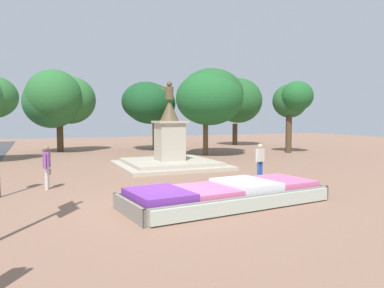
{
  "coord_description": "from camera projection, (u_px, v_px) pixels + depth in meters",
  "views": [
    {
      "loc": [
        -3.65,
        -11.1,
        2.85
      ],
      "look_at": [
        2.95,
        4.58,
        1.63
      ],
      "focal_mm": 35.0,
      "sensor_mm": 36.0,
      "label": 1
    }
  ],
  "objects": [
    {
      "name": "ground_plane",
      "position": [
        162.0,
        207.0,
        11.82
      ],
      "size": [
        85.33,
        85.33,
        0.0
      ],
      "primitive_type": "plane",
      "color": "#8C6651"
    },
    {
      "name": "flower_planter",
      "position": [
        227.0,
        195.0,
        12.26
      ],
      "size": [
        7.09,
        3.36,
        0.7
      ],
      "color": "#38281C",
      "rests_on": "ground_plane"
    },
    {
      "name": "statue_monument",
      "position": [
        170.0,
        152.0,
        21.43
      ],
      "size": [
        5.78,
        5.78,
        4.87
      ],
      "color": "#B4AA96",
      "rests_on": "ground_plane"
    },
    {
      "name": "pedestrian_with_handbag",
      "position": [
        47.0,
        164.0,
        14.75
      ],
      "size": [
        0.33,
        0.72,
        1.74
      ],
      "color": "beige",
      "rests_on": "ground_plane"
    },
    {
      "name": "pedestrian_near_planter",
      "position": [
        260.0,
        159.0,
        17.13
      ],
      "size": [
        0.55,
        0.32,
        1.65
      ],
      "color": "#264CA5",
      "rests_on": "ground_plane"
    },
    {
      "name": "park_tree_far_left",
      "position": [
        58.0,
        100.0,
        30.12
      ],
      "size": [
        5.8,
        5.39,
        6.62
      ],
      "color": "#4C3823",
      "rests_on": "ground_plane"
    },
    {
      "name": "park_tree_far_right",
      "position": [
        150.0,
        103.0,
        32.25
      ],
      "size": [
        4.56,
        5.48,
        5.94
      ],
      "color": "#4C3823",
      "rests_on": "ground_plane"
    },
    {
      "name": "park_tree_street_side",
      "position": [
        293.0,
        100.0,
        29.79
      ],
      "size": [
        2.89,
        3.37,
        5.68
      ],
      "color": "#4C3823",
      "rests_on": "ground_plane"
    },
    {
      "name": "park_tree_mid_canopy",
      "position": [
        236.0,
        102.0,
        37.59
      ],
      "size": [
        4.77,
        4.8,
        6.74
      ],
      "color": "#4C3823",
      "rests_on": "ground_plane"
    },
    {
      "name": "park_tree_distant",
      "position": [
        211.0,
        96.0,
        27.65
      ],
      "size": [
        5.75,
        6.15,
        6.57
      ],
      "color": "brown",
      "rests_on": "ground_plane"
    }
  ]
}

